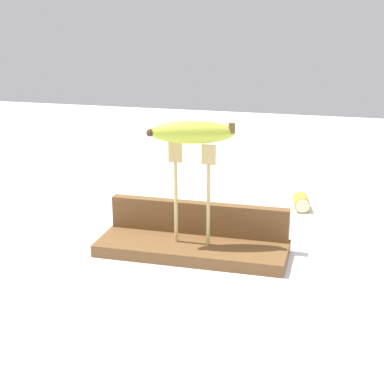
{
  "coord_description": "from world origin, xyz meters",
  "views": [
    {
      "loc": [
        0.27,
        -1.02,
        0.46
      ],
      "look_at": [
        0.0,
        0.0,
        0.12
      ],
      "focal_mm": 56.83,
      "sensor_mm": 36.0,
      "label": 1
    }
  ],
  "objects_px": {
    "banana_raised_center": "(191,133)",
    "banana_chunk_near": "(301,202)",
    "fork_fallen_near": "(130,207)",
    "fork_stand_center": "(191,186)"
  },
  "relations": [
    {
      "from": "fork_fallen_near",
      "to": "banana_chunk_near",
      "type": "height_order",
      "value": "banana_chunk_near"
    },
    {
      "from": "fork_stand_center",
      "to": "banana_chunk_near",
      "type": "xyz_separation_m",
      "value": [
        0.18,
        0.31,
        -0.12
      ]
    },
    {
      "from": "fork_fallen_near",
      "to": "banana_chunk_near",
      "type": "bearing_deg",
      "value": 12.91
    },
    {
      "from": "fork_fallen_near",
      "to": "fork_stand_center",
      "type": "bearing_deg",
      "value": -47.61
    },
    {
      "from": "fork_stand_center",
      "to": "banana_raised_center",
      "type": "bearing_deg",
      "value": -165.93
    },
    {
      "from": "fork_fallen_near",
      "to": "banana_raised_center",
      "type": "bearing_deg",
      "value": -47.62
    },
    {
      "from": "banana_raised_center",
      "to": "banana_chunk_near",
      "type": "bearing_deg",
      "value": 60.21
    },
    {
      "from": "banana_raised_center",
      "to": "fork_stand_center",
      "type": "bearing_deg",
      "value": 14.07
    },
    {
      "from": "banana_chunk_near",
      "to": "fork_stand_center",
      "type": "bearing_deg",
      "value": -119.78
    },
    {
      "from": "fork_fallen_near",
      "to": "banana_chunk_near",
      "type": "distance_m",
      "value": 0.39
    }
  ]
}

